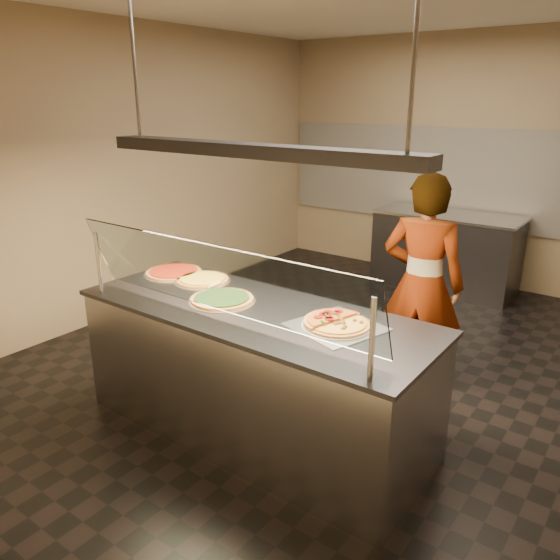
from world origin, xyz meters
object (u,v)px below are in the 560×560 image
Objects in this scene: pizza_tomato at (174,272)px; sneeze_guard at (216,280)px; heat_lamp_housing at (251,150)px; perforated_tray at (337,326)px; pizza_spinach at (222,299)px; worker at (422,284)px; pizza_cheese at (203,279)px; half_pizza_pepperoni at (323,318)px; half_pizza_sausage at (350,326)px; pizza_spatula at (214,287)px; prep_table at (445,251)px; serving_counter at (254,372)px.

sneeze_guard is at bearing -29.70° from pizza_tomato.
heat_lamp_housing reaches higher than pizza_tomato.
sneeze_guard is 1.16m from pizza_tomato.
pizza_tomato is at bearing 174.94° from perforated_tray.
pizza_spinach is at bearing -177.65° from heat_lamp_housing.
worker is at bearing 55.41° from pizza_spinach.
sneeze_guard is 4.84× the size of pizza_tomato.
pizza_cheese is at bearing 0.32° from pizza_tomato.
sneeze_guard is 0.80m from heat_lamp_housing.
perforated_tray is 0.10m from half_pizza_pepperoni.
half_pizza_pepperoni reaches higher than half_pizza_sausage.
heat_lamp_housing reaches higher than pizza_spatula.
pizza_cheese is 0.18× the size of heat_lamp_housing.
pizza_cheese is at bearing 174.07° from half_pizza_sausage.
pizza_tomato is (-1.66, 0.14, -0.01)m from half_pizza_sausage.
perforated_tray is 0.34× the size of worker.
perforated_tray reaches higher than prep_table.
half_pizza_sausage is at bearing 5.24° from pizza_spinach.
pizza_spinach is 0.26× the size of worker.
half_pizza_sausage reaches higher than pizza_spinach.
pizza_cheese is at bearing 162.00° from heat_lamp_housing.
heat_lamp_housing is (-0.64, -1.29, 1.08)m from worker.
perforated_tray is 0.86m from pizza_spinach.
sneeze_guard reaches higher than serving_counter.
pizza_spatula is at bearing 178.51° from half_pizza_pepperoni.
worker is at bearing 33.70° from pizza_tomato.
heat_lamp_housing is at bearing -12.91° from pizza_spatula.
half_pizza_pepperoni is at bearing 179.75° from half_pizza_sausage.
half_pizza_sausage is 0.95m from pizza_spinach.
half_pizza_sausage is 1.67m from pizza_tomato.
worker reaches higher than serving_counter.
worker is 1.80m from heat_lamp_housing.
pizza_spatula is (-0.94, 0.02, -0.01)m from half_pizza_pepperoni.
pizza_spatula reaches higher than pizza_cheese.
serving_counter is at bearing 90.00° from sneeze_guard.
half_pizza_sausage is (0.19, -0.00, -0.01)m from half_pizza_pepperoni.
half_pizza_sausage is at bearing -1.28° from pizza_spatula.
pizza_spatula is 0.14× the size of prep_table.
half_pizza_pepperoni is at bearing 6.61° from pizza_spinach.
pizza_cheese is 0.25× the size of prep_table.
worker is at bearing -74.22° from prep_table.
half_pizza_pepperoni is (-0.10, 0.00, 0.03)m from perforated_tray.
half_pizza_pepperoni is 0.95× the size of pizza_tomato.
half_pizza_pepperoni is at bearing 40.30° from sneeze_guard.
pizza_spinach is 1.58m from worker.
pizza_spinach reaches higher than perforated_tray.
pizza_spinach reaches higher than pizza_tomato.
perforated_tray is 1.37× the size of half_pizza_sausage.
serving_counter is 1.50m from worker.
heat_lamp_housing is at bearing -173.66° from half_pizza_sausage.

